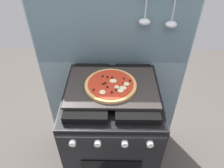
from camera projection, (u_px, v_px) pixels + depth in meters
ground_plane at (112, 165)px, 1.86m from camera, size 4.00×4.00×0.00m
kitchen_backsplash at (113, 70)px, 1.61m from camera, size 1.10×0.09×1.55m
stove at (112, 134)px, 1.57m from camera, size 0.60×0.64×0.90m
baking_tray at (112, 86)px, 1.28m from camera, size 0.54×0.38×0.02m
pizza_left at (111, 85)px, 1.26m from camera, size 0.31×0.31×0.03m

